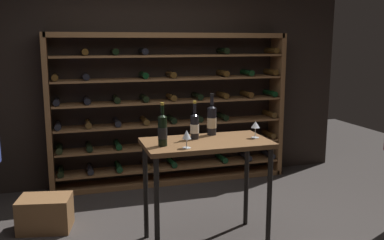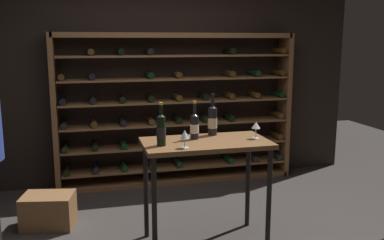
# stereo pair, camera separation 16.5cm
# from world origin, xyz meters

# --- Properties ---
(back_wall) EXTENTS (5.40, 0.10, 2.79)m
(back_wall) POSITION_xyz_m (0.00, 2.02, 1.40)
(back_wall) COLOR black
(back_wall) RESTS_ON ground
(wine_rack) EXTENTS (2.99, 0.32, 1.89)m
(wine_rack) POSITION_xyz_m (0.29, 1.81, 0.92)
(wine_rack) COLOR brown
(wine_rack) RESTS_ON ground
(tasting_table) EXTENTS (1.09, 0.58, 0.94)m
(tasting_table) POSITION_xyz_m (0.19, 0.11, 0.82)
(tasting_table) COLOR brown
(tasting_table) RESTS_ON ground
(wine_crate) EXTENTS (0.54, 0.43, 0.32)m
(wine_crate) POSITION_xyz_m (-1.21, 0.80, 0.16)
(wine_crate) COLOR brown
(wine_crate) RESTS_ON ground
(wine_bottle_green_slim) EXTENTS (0.08, 0.08, 0.36)m
(wine_bottle_green_slim) POSITION_xyz_m (-0.22, 0.05, 1.08)
(wine_bottle_green_slim) COLOR black
(wine_bottle_green_slim) RESTS_ON tasting_table
(wine_bottle_black_capsule) EXTENTS (0.08, 0.08, 0.34)m
(wine_bottle_black_capsule) POSITION_xyz_m (0.11, 0.21, 1.06)
(wine_bottle_black_capsule) COLOR black
(wine_bottle_black_capsule) RESTS_ON tasting_table
(wine_bottle_red_label) EXTENTS (0.09, 0.09, 0.38)m
(wine_bottle_red_label) POSITION_xyz_m (0.31, 0.32, 1.08)
(wine_bottle_red_label) COLOR black
(wine_bottle_red_label) RESTS_ON tasting_table
(wine_glass_stemmed_left) EXTENTS (0.08, 0.08, 0.15)m
(wine_glass_stemmed_left) POSITION_xyz_m (0.64, 0.09, 1.05)
(wine_glass_stemmed_left) COLOR silver
(wine_glass_stemmed_left) RESTS_ON tasting_table
(wine_glass_stemmed_center) EXTENTS (0.07, 0.07, 0.15)m
(wine_glass_stemmed_center) POSITION_xyz_m (-0.05, -0.08, 1.05)
(wine_glass_stemmed_center) COLOR silver
(wine_glass_stemmed_center) RESTS_ON tasting_table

